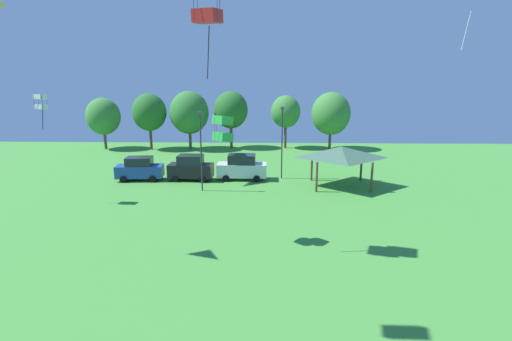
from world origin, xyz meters
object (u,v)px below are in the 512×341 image
at_px(kite_flying_8, 223,129).
at_px(treeline_tree_5, 331,114).
at_px(treeline_tree_3, 231,110).
at_px(park_pavilion, 341,152).
at_px(parked_car_leftmost, 140,169).
at_px(kite_flying_5, 8,18).
at_px(treeline_tree_4, 286,112).
at_px(parked_car_second_from_left, 191,168).
at_px(light_post_0, 201,147).
at_px(kite_flying_2, 207,2).
at_px(kite_flying_9, 41,102).
at_px(parked_car_third_from_left, 242,167).
at_px(treeline_tree_2, 189,113).
at_px(treeline_tree_1, 149,112).
at_px(light_post_1, 282,139).
at_px(treeline_tree_0, 103,116).

xyz_separation_m(kite_flying_8, treeline_tree_5, (10.99, 30.99, -2.03)).
height_order(kite_flying_8, treeline_tree_3, treeline_tree_3).
bearing_deg(park_pavilion, treeline_tree_5, 84.07).
relative_size(parked_car_leftmost, treeline_tree_5, 0.58).
distance_m(kite_flying_5, parked_car_leftmost, 18.98).
bearing_deg(parked_car_leftmost, kite_flying_8, -59.76).
bearing_deg(treeline_tree_4, kite_flying_8, -99.06).
height_order(parked_car_second_from_left, light_post_0, light_post_0).
height_order(kite_flying_2, kite_flying_9, kite_flying_2).
bearing_deg(treeline_tree_5, parked_car_leftmost, -140.17).
height_order(light_post_0, treeline_tree_5, treeline_tree_5).
xyz_separation_m(parked_car_third_from_left, treeline_tree_3, (-2.49, 17.05, 3.95)).
xyz_separation_m(kite_flying_5, treeline_tree_4, (15.75, 32.74, -7.62)).
bearing_deg(kite_flying_9, treeline_tree_2, 74.38).
height_order(kite_flying_8, treeline_tree_1, kite_flying_8).
xyz_separation_m(light_post_1, treeline_tree_2, (-11.69, 15.31, 1.06)).
relative_size(treeline_tree_0, treeline_tree_1, 0.92).
bearing_deg(treeline_tree_4, treeline_tree_0, -176.83).
height_order(light_post_1, treeline_tree_1, treeline_tree_1).
height_order(light_post_0, treeline_tree_0, treeline_tree_0).
height_order(kite_flying_2, treeline_tree_5, kite_flying_2).
relative_size(kite_flying_8, light_post_0, 0.22).
bearing_deg(treeline_tree_3, light_post_1, -69.20).
bearing_deg(kite_flying_8, treeline_tree_3, 94.23).
bearing_deg(kite_flying_9, light_post_0, 17.29).
bearing_deg(parked_car_third_from_left, parked_car_second_from_left, -174.97).
height_order(parked_car_leftmost, treeline_tree_1, treeline_tree_1).
bearing_deg(treeline_tree_1, treeline_tree_3, 7.48).
bearing_deg(treeline_tree_0, treeline_tree_1, -1.07).
xyz_separation_m(kite_flying_2, treeline_tree_0, (-18.69, 31.38, -8.86)).
bearing_deg(treeline_tree_4, kite_flying_2, -99.65).
xyz_separation_m(parked_car_second_from_left, treeline_tree_3, (2.33, 17.39, 3.95)).
relative_size(kite_flying_5, kite_flying_8, 1.11).
bearing_deg(kite_flying_9, treeline_tree_1, 86.87).
bearing_deg(treeline_tree_0, kite_flying_5, -74.84).
xyz_separation_m(light_post_1, treeline_tree_4, (1.09, 16.56, 1.09)).
bearing_deg(treeline_tree_0, kite_flying_8, -57.52).
height_order(kite_flying_2, treeline_tree_4, kite_flying_2).
xyz_separation_m(parked_car_third_from_left, treeline_tree_4, (4.87, 17.11, 3.73)).
height_order(kite_flying_2, treeline_tree_0, kite_flying_2).
bearing_deg(parked_car_leftmost, kite_flying_2, -63.36).
bearing_deg(light_post_1, kite_flying_2, -105.47).
xyz_separation_m(kite_flying_9, treeline_tree_3, (11.92, 24.45, -2.62)).
relative_size(light_post_0, treeline_tree_2, 0.88).
bearing_deg(kite_flying_5, treeline_tree_4, 64.31).
relative_size(kite_flying_5, light_post_1, 0.25).
height_order(parked_car_second_from_left, treeline_tree_5, treeline_tree_5).
xyz_separation_m(park_pavilion, treeline_tree_5, (1.93, 18.60, 1.66)).
bearing_deg(kite_flying_2, kite_flying_5, -179.89).
relative_size(park_pavilion, light_post_0, 0.89).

